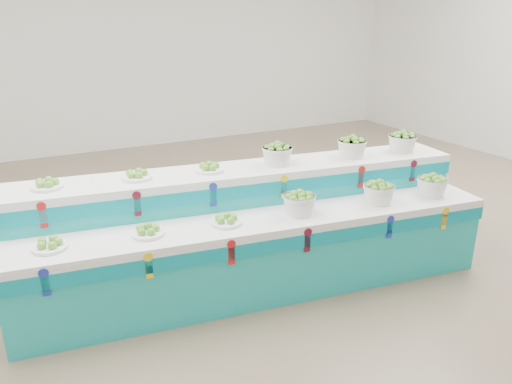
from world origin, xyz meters
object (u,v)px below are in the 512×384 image
display_stand (256,229)px  basket_upper_right (402,142)px  basket_lower_left (299,203)px  plate_upper_mid (137,174)px

display_stand → basket_upper_right: basket_upper_right is taller
basket_lower_left → plate_upper_mid: (-1.20, 0.69, 0.24)m
basket_lower_left → basket_upper_right: 1.50m
display_stand → plate_upper_mid: 1.16m
display_stand → plate_upper_mid: size_ratio=16.14×
plate_upper_mid → basket_upper_right: basket_upper_right is taller
plate_upper_mid → basket_upper_right: bearing=-8.0°
basket_upper_right → plate_upper_mid: bearing=172.0°
plate_upper_mid → basket_upper_right: size_ratio=0.91×
display_stand → basket_upper_right: bearing=8.7°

